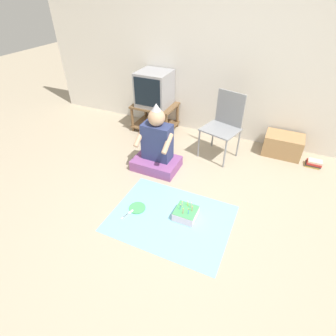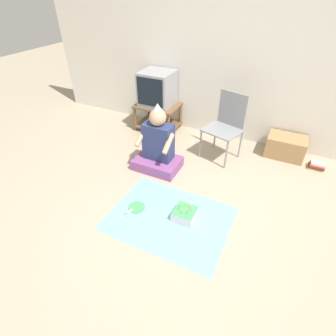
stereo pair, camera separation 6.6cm
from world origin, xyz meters
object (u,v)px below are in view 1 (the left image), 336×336
object	(u,v)px
tv	(154,89)
paper_plate	(137,208)
cardboard_box_stack	(283,145)
book_pile	(314,163)
person_seated	(157,148)
folding_chair	(225,122)
birthday_cake	(186,213)

from	to	relation	value
tv	paper_plate	size ratio (longest dim) A/B	2.80
tv	cardboard_box_stack	world-z (taller)	tv
book_pile	person_seated	xyz separation A→B (m)	(-1.92, -0.89, 0.25)
cardboard_box_stack	book_pile	xyz separation A→B (m)	(0.43, -0.14, -0.10)
paper_plate	tv	bearing A→B (deg)	110.54
folding_chair	person_seated	xyz separation A→B (m)	(-0.69, -0.68, -0.21)
book_pile	paper_plate	bearing A→B (deg)	-136.18
cardboard_box_stack	paper_plate	world-z (taller)	cardboard_box_stack
book_pile	birthday_cake	world-z (taller)	birthday_cake
tv	cardboard_box_stack	distance (m)	2.07
cardboard_box_stack	paper_plate	bearing A→B (deg)	-126.00
tv	paper_plate	world-z (taller)	tv
tv	birthday_cake	world-z (taller)	tv
tv	birthday_cake	distance (m)	2.17
book_pile	person_seated	bearing A→B (deg)	-155.00
book_pile	birthday_cake	distance (m)	2.01
folding_chair	person_seated	bearing A→B (deg)	-135.29
book_pile	tv	bearing A→B (deg)	177.81
tv	paper_plate	bearing A→B (deg)	-69.46
tv	folding_chair	world-z (taller)	tv
tv	person_seated	size ratio (longest dim) A/B	0.58
book_pile	birthday_cake	size ratio (longest dim) A/B	0.86
paper_plate	folding_chair	bearing A→B (deg)	70.08
cardboard_box_stack	paper_plate	distance (m)	2.27
cardboard_box_stack	folding_chair	bearing A→B (deg)	-156.07
folding_chair	book_pile	size ratio (longest dim) A/B	4.56
folding_chair	person_seated	size ratio (longest dim) A/B	1.00
folding_chair	paper_plate	size ratio (longest dim) A/B	4.84
birthday_cake	tv	bearing A→B (deg)	125.57
person_seated	paper_plate	size ratio (longest dim) A/B	4.86
tv	book_pile	size ratio (longest dim) A/B	2.64
person_seated	cardboard_box_stack	bearing A→B (deg)	34.87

